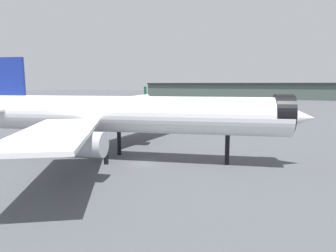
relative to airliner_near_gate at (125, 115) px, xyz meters
name	(u,v)px	position (x,y,z in m)	size (l,w,h in m)	color
ground	(145,163)	(4.04, -0.71, -7.57)	(900.00, 900.00, 0.00)	#4C4F54
airliner_near_gate	(125,115)	(0.00, 0.00, 0.00)	(57.80, 51.65, 17.18)	white
airliner_far_taxiway	(138,99)	(-48.98, 87.52, -2.67)	(34.02, 38.00, 11.11)	silver
terminal_building	(257,90)	(-9.44, 225.70, -0.67)	(206.09, 39.19, 22.86)	#475651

